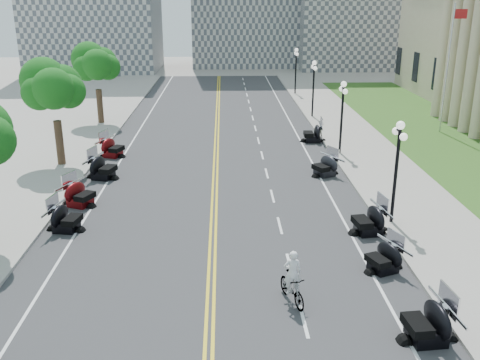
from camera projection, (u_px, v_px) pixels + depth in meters
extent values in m
plane|color=gray|center=(212.00, 266.00, 21.86)|extent=(160.00, 160.00, 0.00)
cube|color=#333335|center=(215.00, 185.00, 31.31)|extent=(16.00, 90.00, 0.01)
cube|color=yellow|center=(213.00, 185.00, 31.30)|extent=(0.12, 90.00, 0.00)
cube|color=yellow|center=(217.00, 184.00, 31.31)|extent=(0.12, 90.00, 0.00)
cube|color=white|center=(323.00, 183.00, 31.50)|extent=(0.12, 90.00, 0.00)
cube|color=white|center=(105.00, 186.00, 31.11)|extent=(0.12, 90.00, 0.00)
cube|color=white|center=(304.00, 321.00, 18.17)|extent=(0.12, 2.00, 0.00)
cube|color=white|center=(290.00, 265.00, 21.95)|extent=(0.12, 2.00, 0.00)
cube|color=white|center=(280.00, 225.00, 25.73)|extent=(0.12, 2.00, 0.00)
cube|color=white|center=(272.00, 196.00, 29.51)|extent=(0.12, 2.00, 0.00)
cube|color=white|center=(267.00, 173.00, 33.29)|extent=(0.12, 2.00, 0.00)
cube|color=white|center=(262.00, 155.00, 37.07)|extent=(0.12, 2.00, 0.00)
cube|color=white|center=(258.00, 140.00, 40.85)|extent=(0.12, 2.00, 0.00)
cube|color=white|center=(255.00, 128.00, 44.63)|extent=(0.12, 2.00, 0.00)
cube|color=white|center=(253.00, 118.00, 48.41)|extent=(0.12, 2.00, 0.00)
cube|color=white|center=(251.00, 109.00, 52.19)|extent=(0.12, 2.00, 0.00)
cube|color=white|center=(249.00, 101.00, 55.97)|extent=(0.12, 2.00, 0.00)
cube|color=white|center=(247.00, 95.00, 59.75)|extent=(0.12, 2.00, 0.00)
cube|color=white|center=(245.00, 89.00, 63.53)|extent=(0.12, 2.00, 0.00)
cube|color=white|center=(244.00, 84.00, 67.30)|extent=(0.12, 2.00, 0.00)
cube|color=white|center=(243.00, 79.00, 71.08)|extent=(0.12, 2.00, 0.00)
cube|color=#9E9991|center=(392.00, 182.00, 31.60)|extent=(5.00, 90.00, 0.15)
cube|color=#9E9991|center=(34.00, 185.00, 30.97)|extent=(5.00, 90.00, 0.15)
cube|color=#356023|center=(454.00, 145.00, 39.38)|extent=(9.00, 60.00, 0.10)
imported|color=#A51414|center=(292.00, 288.00, 19.10)|extent=(1.12, 1.96, 1.14)
imported|color=white|center=(293.00, 253.00, 18.64)|extent=(0.62, 0.41, 1.71)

